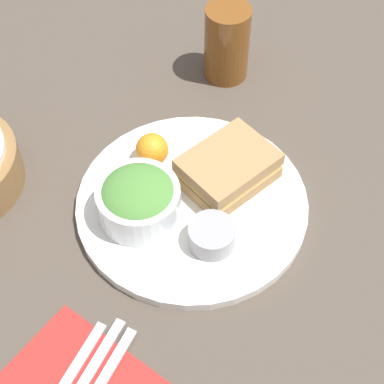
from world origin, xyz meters
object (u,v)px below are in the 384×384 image
(salad_bowl, at_px, (138,199))
(sandwich, at_px, (228,169))
(dressing_cup, at_px, (212,236))
(drink_glass, at_px, (227,43))
(plate, at_px, (192,204))

(salad_bowl, bearing_deg, sandwich, -27.01)
(sandwich, height_order, dressing_cup, sandwich)
(salad_bowl, height_order, drink_glass, drink_glass)
(sandwich, distance_m, salad_bowl, 0.13)
(plate, xyz_separation_m, salad_bowl, (-0.06, 0.04, 0.04))
(plate, height_order, sandwich, sandwich)
(plate, bearing_deg, dressing_cup, -122.39)
(plate, xyz_separation_m, sandwich, (0.06, -0.02, 0.03))
(salad_bowl, height_order, dressing_cup, salad_bowl)
(plate, height_order, salad_bowl, salad_bowl)
(sandwich, xyz_separation_m, drink_glass, (0.19, 0.14, 0.02))
(plate, xyz_separation_m, drink_glass, (0.25, 0.12, 0.05))
(plate, relative_size, sandwich, 2.28)
(drink_glass, bearing_deg, salad_bowl, -166.19)
(drink_glass, bearing_deg, dressing_cup, -148.09)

